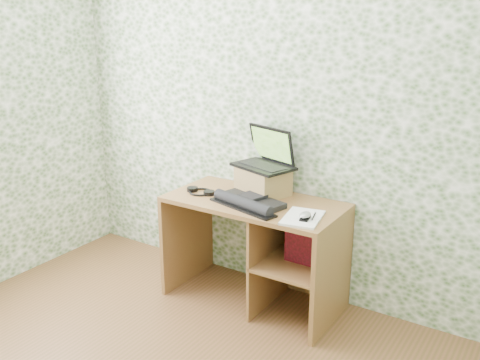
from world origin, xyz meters
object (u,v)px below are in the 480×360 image
Objects in this scene: desk at (266,238)px; laptop at (266,158)px; keyboard at (248,201)px; riser at (263,181)px; notepad at (303,218)px.

laptop is (-0.10, 0.16, 0.52)m from desk.
desk is 2.22× the size of keyboard.
notepad is at bearing -31.95° from riser.
riser reaches higher than keyboard.
riser is at bearing 136.99° from notepad.
desk is 3.88× the size of notepad.
keyboard is (-0.06, -0.13, 0.29)m from desk.
keyboard reaches higher than desk.
keyboard is at bearing -116.08° from desk.
riser is at bearing -72.60° from laptop.
desk is at bearing -41.12° from laptop.
laptop reaches higher than notepad.
riser is 0.59× the size of keyboard.
keyboard is 1.74× the size of notepad.
keyboard is at bearing -82.42° from riser.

